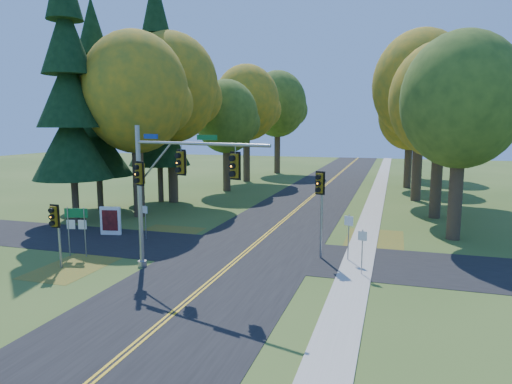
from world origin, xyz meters
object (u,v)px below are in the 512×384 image
(route_sign_cluster, at_px, (76,222))
(info_kiosk, at_px, (111,221))
(traffic_mast, at_px, (167,180))
(east_signal_pole, at_px, (320,193))

(route_sign_cluster, relative_size, info_kiosk, 1.47)
(traffic_mast, height_order, route_sign_cluster, traffic_mast)
(east_signal_pole, relative_size, route_sign_cluster, 1.73)
(east_signal_pole, bearing_deg, traffic_mast, -127.06)
(route_sign_cluster, bearing_deg, east_signal_pole, 1.77)
(route_sign_cluster, bearing_deg, traffic_mast, -24.13)
(east_signal_pole, xyz_separation_m, info_kiosk, (-13.85, 1.33, -2.65))
(route_sign_cluster, xyz_separation_m, info_kiosk, (-1.21, 4.77, -1.00))
(traffic_mast, relative_size, east_signal_pole, 1.60)
(info_kiosk, bearing_deg, east_signal_pole, -17.07)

